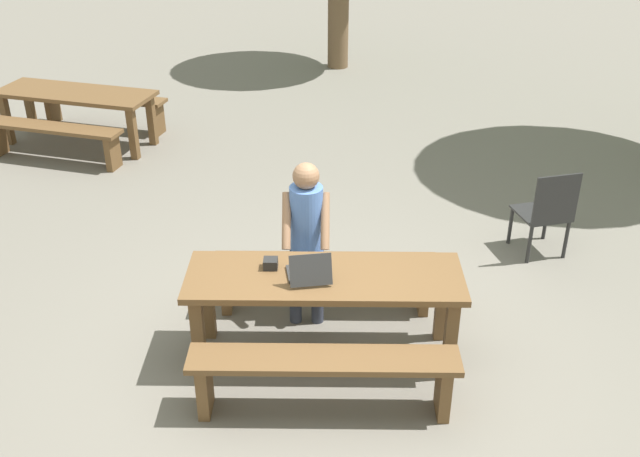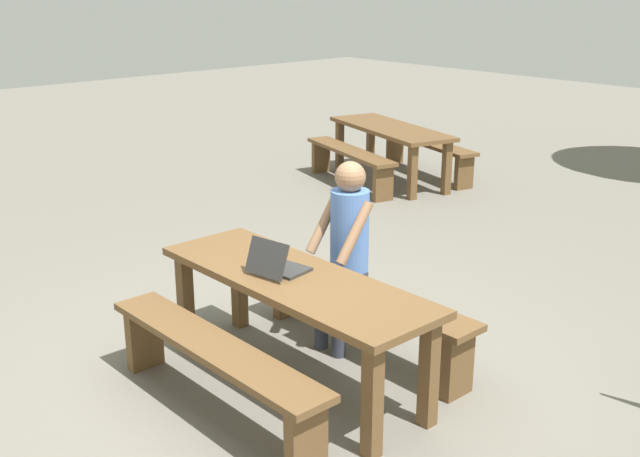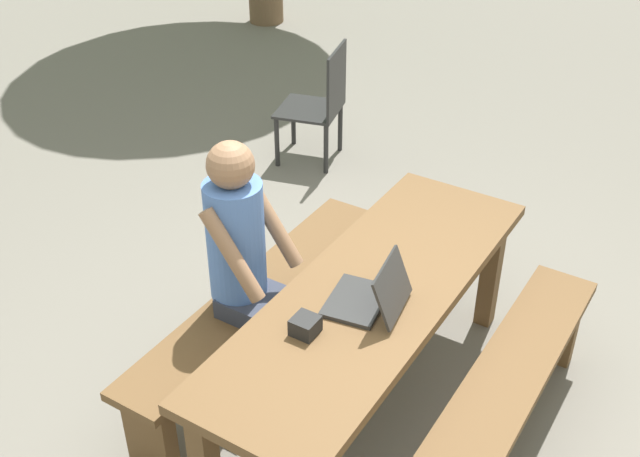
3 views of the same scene
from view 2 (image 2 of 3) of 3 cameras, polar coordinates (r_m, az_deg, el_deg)
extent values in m
plane|color=slate|center=(5.18, -1.81, -11.09)|extent=(30.00, 30.00, 0.00)
cube|color=brown|center=(4.87, -1.89, -3.79)|extent=(2.04, 0.67, 0.05)
cube|color=brown|center=(5.58, -9.87, -5.23)|extent=(0.09, 0.09, 0.68)
cube|color=brown|center=(4.29, 3.87, -12.54)|extent=(0.09, 0.09, 0.68)
cube|color=brown|center=(5.82, -5.97, -4.04)|extent=(0.09, 0.09, 0.68)
cube|color=brown|center=(4.60, 8.02, -10.45)|extent=(0.09, 0.09, 0.68)
cube|color=brown|center=(4.63, -7.85, -8.63)|extent=(1.85, 0.30, 0.05)
cube|color=brown|center=(5.38, -12.79, -7.82)|extent=(0.08, 0.24, 0.43)
cube|color=brown|center=(4.18, -1.02, -15.41)|extent=(0.08, 0.24, 0.43)
cube|color=brown|center=(5.37, 3.26, -4.63)|extent=(1.85, 0.30, 0.05)
cube|color=brown|center=(6.02, -2.38, -4.47)|extent=(0.08, 0.24, 0.43)
cube|color=brown|center=(4.98, 10.07, -9.82)|extent=(0.08, 0.24, 0.43)
cube|color=#2D2D2D|center=(4.96, -2.70, -2.98)|extent=(0.34, 0.28, 0.02)
cube|color=#2D2D2D|center=(4.81, -3.94, -2.19)|extent=(0.31, 0.14, 0.22)
cube|color=#0F1933|center=(4.81, -3.89, -2.14)|extent=(0.29, 0.12, 0.20)
cube|color=black|center=(5.20, -3.98, -1.66)|extent=(0.11, 0.10, 0.07)
cylinder|color=#333847|center=(5.50, 0.10, -6.48)|extent=(0.10, 0.10, 0.48)
cylinder|color=#333847|center=(5.38, 1.40, -7.07)|extent=(0.10, 0.10, 0.48)
cube|color=#333847|center=(5.38, 1.46, -3.81)|extent=(0.28, 0.28, 0.12)
cylinder|color=#517AC6|center=(5.33, 2.19, -0.24)|extent=(0.27, 0.27, 0.59)
cylinder|color=#936B4C|center=(5.35, 0.28, 0.41)|extent=(0.07, 0.32, 0.41)
cylinder|color=#936B4C|center=(5.14, 2.59, -0.36)|extent=(0.07, 0.32, 0.41)
sphere|color=#936B4C|center=(5.22, 2.24, 3.82)|extent=(0.21, 0.21, 0.21)
cube|color=brown|center=(9.96, 5.21, 7.33)|extent=(2.10, 1.18, 0.05)
cube|color=brown|center=(10.66, 1.46, 6.20)|extent=(0.11, 0.11, 0.65)
cube|color=brown|center=(9.17, 6.82, 4.10)|extent=(0.11, 0.11, 0.65)
cube|color=brown|center=(10.90, 3.74, 6.43)|extent=(0.11, 0.11, 0.65)
cube|color=brown|center=(9.45, 9.30, 4.41)|extent=(0.11, 0.11, 0.65)
cube|color=brown|center=(9.71, 2.22, 5.69)|extent=(1.81, 0.75, 0.05)
cube|color=brown|center=(10.45, 0.07, 5.30)|extent=(0.14, 0.25, 0.42)
cube|color=brown|center=(9.10, 4.66, 3.30)|extent=(0.14, 0.25, 0.42)
cube|color=brown|center=(10.33, 7.94, 6.28)|extent=(1.81, 0.75, 0.05)
cube|color=brown|center=(11.02, 5.53, 5.89)|extent=(0.14, 0.25, 0.42)
cube|color=brown|center=(9.75, 10.55, 4.06)|extent=(0.14, 0.25, 0.42)
camera|label=1|loc=(3.95, -73.52, 22.05)|focal=41.28mm
camera|label=3|loc=(6.12, -27.77, 19.00)|focal=43.71mm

